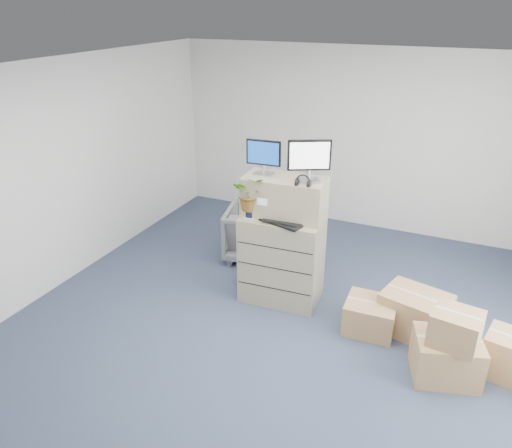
# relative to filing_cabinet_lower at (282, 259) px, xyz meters

# --- Properties ---
(ground) EXTENTS (7.00, 7.00, 0.00)m
(ground) POSITION_rel_filing_cabinet_lower_xyz_m (0.25, -0.89, -0.55)
(ground) COLOR #242A41
(ground) RESTS_ON ground
(wall_back) EXTENTS (6.00, 0.02, 2.80)m
(wall_back) POSITION_rel_filing_cabinet_lower_xyz_m (0.25, 2.62, 0.85)
(wall_back) COLOR beige
(wall_back) RESTS_ON ground
(filing_cabinet_lower) EXTENTS (0.97, 0.63, 1.09)m
(filing_cabinet_lower) POSITION_rel_filing_cabinet_lower_xyz_m (0.00, 0.00, 0.00)
(filing_cabinet_lower) COLOR tan
(filing_cabinet_lower) RESTS_ON ground
(filing_cabinet_upper) EXTENTS (0.96, 0.52, 0.47)m
(filing_cabinet_upper) POSITION_rel_filing_cabinet_lower_xyz_m (-0.00, 0.05, 0.78)
(filing_cabinet_upper) COLOR tan
(filing_cabinet_upper) RESTS_ON filing_cabinet_lower
(monitor_left) EXTENTS (0.41, 0.17, 0.40)m
(monitor_left) POSITION_rel_filing_cabinet_lower_xyz_m (-0.27, 0.06, 1.24)
(monitor_left) COLOR #99999E
(monitor_left) RESTS_ON filing_cabinet_upper
(monitor_right) EXTENTS (0.44, 0.27, 0.47)m
(monitor_right) POSITION_rel_filing_cabinet_lower_xyz_m (0.28, 0.04, 1.28)
(monitor_right) COLOR #99999E
(monitor_right) RESTS_ON filing_cabinet_upper
(headphones) EXTENTS (0.16, 0.03, 0.16)m
(headphones) POSITION_rel_filing_cabinet_lower_xyz_m (0.27, -0.11, 1.06)
(headphones) COLOR black
(headphones) RESTS_ON filing_cabinet_upper
(keyboard) EXTENTS (0.54, 0.33, 0.03)m
(keyboard) POSITION_rel_filing_cabinet_lower_xyz_m (0.05, -0.16, 0.56)
(keyboard) COLOR black
(keyboard) RESTS_ON filing_cabinet_lower
(mouse) EXTENTS (0.11, 0.08, 0.03)m
(mouse) POSITION_rel_filing_cabinet_lower_xyz_m (0.37, -0.10, 0.56)
(mouse) COLOR silver
(mouse) RESTS_ON filing_cabinet_lower
(water_bottle) EXTENTS (0.07, 0.07, 0.25)m
(water_bottle) POSITION_rel_filing_cabinet_lower_xyz_m (0.10, 0.05, 0.67)
(water_bottle) COLOR gray
(water_bottle) RESTS_ON filing_cabinet_lower
(phone_dock) EXTENTS (0.06, 0.05, 0.13)m
(phone_dock) POSITION_rel_filing_cabinet_lower_xyz_m (-0.08, 0.00, 0.59)
(phone_dock) COLOR silver
(phone_dock) RESTS_ON filing_cabinet_lower
(external_drive) EXTENTS (0.26, 0.21, 0.07)m
(external_drive) POSITION_rel_filing_cabinet_lower_xyz_m (0.31, 0.15, 0.58)
(external_drive) COLOR black
(external_drive) RESTS_ON filing_cabinet_lower
(tissue_box) EXTENTS (0.26, 0.16, 0.09)m
(tissue_box) POSITION_rel_filing_cabinet_lower_xyz_m (0.29, 0.13, 0.66)
(tissue_box) COLOR #4198DE
(tissue_box) RESTS_ON external_drive
(potted_plant) EXTENTS (0.48, 0.51, 0.42)m
(potted_plant) POSITION_rel_filing_cabinet_lower_xyz_m (-0.34, -0.13, 0.79)
(potted_plant) COLOR #99B894
(potted_plant) RESTS_ON filing_cabinet_lower
(office_chair) EXTENTS (0.96, 0.92, 0.83)m
(office_chair) POSITION_rel_filing_cabinet_lower_xyz_m (-0.73, 0.87, -0.13)
(office_chair) COLOR slate
(office_chair) RESTS_ON ground
(cardboard_boxes) EXTENTS (2.12, 1.29, 0.78)m
(cardboard_boxes) POSITION_rel_filing_cabinet_lower_xyz_m (1.87, -0.35, -0.29)
(cardboard_boxes) COLOR #967748
(cardboard_boxes) RESTS_ON ground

